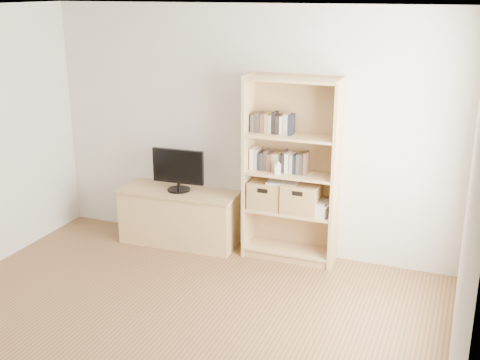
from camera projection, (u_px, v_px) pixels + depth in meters
The scene contains 13 objects.
back_wall at pixel (247, 131), 6.37m from camera, with size 4.50×0.02×2.60m, color silver.
right_wall at pixel (463, 258), 3.37m from camera, with size 0.02×5.00×2.60m, color silver.
ceiling at pixel (105, 12), 3.76m from camera, with size 4.50×5.00×0.01m, color white.
tv_stand at pixel (180, 218), 6.71m from camera, with size 1.29×0.48×0.59m, color tan.
bookshelf at pixel (291, 171), 6.13m from camera, with size 0.96×0.34×1.93m, color tan.
television at pixel (178, 170), 6.54m from camera, with size 0.59×0.05×0.46m, color black.
books_row_mid at pixel (292, 162), 6.12m from camera, with size 0.84×0.16×0.22m, color silver.
books_row_upper at pixel (273, 123), 6.08m from camera, with size 0.38×0.14×0.20m, color silver.
baby_monitor at pixel (278, 169), 6.06m from camera, with size 0.06×0.04×0.11m, color white.
basket_left at pixel (267, 194), 6.30m from camera, with size 0.35×0.29×0.29m, color #9E8147.
basket_right at pixel (301, 198), 6.17m from camera, with size 0.37×0.31×0.31m, color #9E8147.
laptop at pixel (283, 182), 6.18m from camera, with size 0.32×0.22×0.02m, color silver.
magazine_stack at pixel (321, 209), 6.12m from camera, with size 0.17×0.25×0.12m, color silver.
Camera 1 is at (2.22, -3.32, 2.75)m, focal length 45.00 mm.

